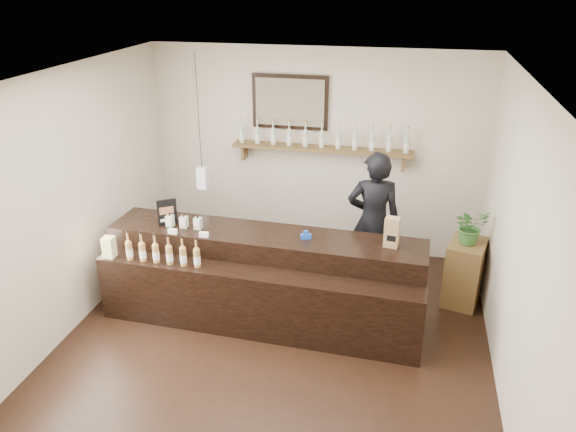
# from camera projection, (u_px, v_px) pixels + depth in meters

# --- Properties ---
(ground) EXTENTS (5.00, 5.00, 0.00)m
(ground) POSITION_uv_depth(u_px,v_px,m) (272.00, 348.00, 5.94)
(ground) COLOR black
(ground) RESTS_ON ground
(room_shell) EXTENTS (5.00, 5.00, 5.00)m
(room_shell) POSITION_uv_depth(u_px,v_px,m) (270.00, 199.00, 5.26)
(room_shell) COLOR beige
(room_shell) RESTS_ON ground
(back_wall_decor) EXTENTS (2.66, 0.96, 1.69)m
(back_wall_decor) POSITION_uv_depth(u_px,v_px,m) (303.00, 129.00, 7.39)
(back_wall_decor) COLOR brown
(back_wall_decor) RESTS_ON ground
(counter) EXTENTS (3.58, 1.07, 1.16)m
(counter) POSITION_uv_depth(u_px,v_px,m) (262.00, 280.00, 6.31)
(counter) COLOR black
(counter) RESTS_ON ground
(promo_sign) EXTENTS (0.19, 0.14, 0.31)m
(promo_sign) POSITION_uv_depth(u_px,v_px,m) (167.00, 212.00, 6.37)
(promo_sign) COLOR black
(promo_sign) RESTS_ON counter
(paper_bag) EXTENTS (0.17, 0.13, 0.33)m
(paper_bag) POSITION_uv_depth(u_px,v_px,m) (392.00, 232.00, 5.86)
(paper_bag) COLOR olive
(paper_bag) RESTS_ON counter
(tape_dispenser) EXTENTS (0.12, 0.07, 0.10)m
(tape_dispenser) POSITION_uv_depth(u_px,v_px,m) (306.00, 236.00, 6.08)
(tape_dispenser) COLOR blue
(tape_dispenser) RESTS_ON counter
(side_cabinet) EXTENTS (0.51, 0.62, 0.78)m
(side_cabinet) POSITION_uv_depth(u_px,v_px,m) (464.00, 272.00, 6.64)
(side_cabinet) COLOR brown
(side_cabinet) RESTS_ON ground
(potted_plant) EXTENTS (0.49, 0.47, 0.42)m
(potted_plant) POSITION_uv_depth(u_px,v_px,m) (471.00, 226.00, 6.40)
(potted_plant) COLOR #356A2A
(potted_plant) RESTS_ON side_cabinet
(shopkeeper) EXTENTS (0.78, 0.56, 1.99)m
(shopkeeper) POSITION_uv_depth(u_px,v_px,m) (374.00, 213.00, 6.75)
(shopkeeper) COLOR black
(shopkeeper) RESTS_ON ground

